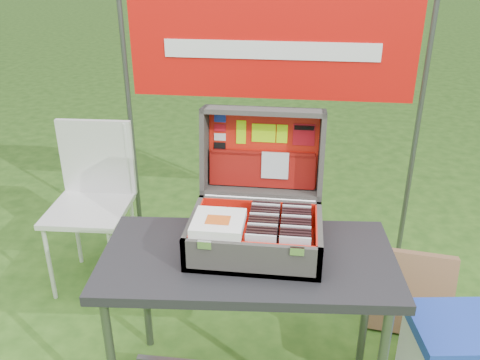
# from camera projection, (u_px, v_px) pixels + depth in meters

# --- Properties ---
(table) EXTENTS (1.20, 0.67, 0.72)m
(table) POSITION_uv_depth(u_px,v_px,m) (248.00, 327.00, 2.15)
(table) COLOR black
(table) RESTS_ON ground
(table_top) EXTENTS (1.20, 0.67, 0.04)m
(table_top) POSITION_uv_depth(u_px,v_px,m) (248.00, 259.00, 2.01)
(table_top) COLOR black
(table_top) RESTS_ON ground
(table_leg_fl) EXTENTS (0.04, 0.04, 0.68)m
(table_leg_fl) POSITION_uv_depth(u_px,v_px,m) (111.00, 359.00, 2.01)
(table_leg_fl) COLOR #59595B
(table_leg_fl) RESTS_ON ground
(table_leg_bl) EXTENTS (0.04, 0.04, 0.68)m
(table_leg_bl) POSITION_uv_depth(u_px,v_px,m) (145.00, 288.00, 2.42)
(table_leg_bl) COLOR #59595B
(table_leg_bl) RESTS_ON ground
(table_leg_br) EXTENTS (0.04, 0.04, 0.68)m
(table_leg_br) POSITION_uv_depth(u_px,v_px,m) (366.00, 306.00, 2.31)
(table_leg_br) COLOR #59595B
(table_leg_br) RESTS_ON ground
(suitcase) EXTENTS (0.52, 0.53, 0.49)m
(suitcase) POSITION_uv_depth(u_px,v_px,m) (257.00, 188.00, 1.98)
(suitcase) COLOR #59564F
(suitcase) RESTS_ON table
(suitcase_base_bottom) EXTENTS (0.52, 0.37, 0.02)m
(suitcase_base_bottom) POSITION_uv_depth(u_px,v_px,m) (255.00, 248.00, 2.02)
(suitcase_base_bottom) COLOR #59564F
(suitcase_base_bottom) RESTS_ON table_top
(suitcase_base_wall_front) EXTENTS (0.52, 0.02, 0.14)m
(suitcase_base_wall_front) POSITION_uv_depth(u_px,v_px,m) (251.00, 260.00, 1.84)
(suitcase_base_wall_front) COLOR #59564F
(suitcase_base_wall_front) RESTS_ON table_top
(suitcase_base_wall_back) EXTENTS (0.52, 0.02, 0.14)m
(suitcase_base_wall_back) POSITION_uv_depth(u_px,v_px,m) (259.00, 214.00, 2.16)
(suitcase_base_wall_back) COLOR #59564F
(suitcase_base_wall_back) RESTS_ON table_top
(suitcase_base_wall_left) EXTENTS (0.02, 0.37, 0.14)m
(suitcase_base_wall_left) POSITION_uv_depth(u_px,v_px,m) (193.00, 231.00, 2.03)
(suitcase_base_wall_left) COLOR #59564F
(suitcase_base_wall_left) RESTS_ON table_top
(suitcase_base_wall_right) EXTENTS (0.02, 0.37, 0.14)m
(suitcase_base_wall_right) POSITION_uv_depth(u_px,v_px,m) (319.00, 240.00, 1.97)
(suitcase_base_wall_right) COLOR #59564F
(suitcase_base_wall_right) RESTS_ON table_top
(suitcase_liner_floor) EXTENTS (0.48, 0.33, 0.01)m
(suitcase_liner_floor) POSITION_uv_depth(u_px,v_px,m) (255.00, 245.00, 2.02)
(suitcase_liner_floor) COLOR red
(suitcase_liner_floor) RESTS_ON suitcase_base_bottom
(suitcase_latch_left) EXTENTS (0.05, 0.01, 0.03)m
(suitcase_latch_left) POSITION_uv_depth(u_px,v_px,m) (205.00, 245.00, 1.83)
(suitcase_latch_left) COLOR silver
(suitcase_latch_left) RESTS_ON suitcase_base_wall_front
(suitcase_latch_right) EXTENTS (0.05, 0.01, 0.03)m
(suitcase_latch_right) POSITION_uv_depth(u_px,v_px,m) (297.00, 251.00, 1.79)
(suitcase_latch_right) COLOR silver
(suitcase_latch_right) RESTS_ON suitcase_base_wall_front
(suitcase_hinge) EXTENTS (0.47, 0.02, 0.02)m
(suitcase_hinge) POSITION_uv_depth(u_px,v_px,m) (260.00, 199.00, 2.14)
(suitcase_hinge) COLOR silver
(suitcase_hinge) RESTS_ON suitcase_base_wall_back
(suitcase_lid_back) EXTENTS (0.52, 0.07, 0.37)m
(suitcase_lid_back) POSITION_uv_depth(u_px,v_px,m) (263.00, 149.00, 2.20)
(suitcase_lid_back) COLOR #59564F
(suitcase_lid_back) RESTS_ON suitcase_base_wall_back
(suitcase_lid_rim_far) EXTENTS (0.52, 0.14, 0.04)m
(suitcase_lid_rim_far) POSITION_uv_depth(u_px,v_px,m) (264.00, 111.00, 2.10)
(suitcase_lid_rim_far) COLOR #59564F
(suitcase_lid_rim_far) RESTS_ON suitcase_lid_back
(suitcase_lid_rim_near) EXTENTS (0.52, 0.14, 0.04)m
(suitcase_lid_rim_near) POSITION_uv_depth(u_px,v_px,m) (261.00, 191.00, 2.20)
(suitcase_lid_rim_near) COLOR #59564F
(suitcase_lid_rim_near) RESTS_ON suitcase_lid_back
(suitcase_lid_rim_left) EXTENTS (0.02, 0.19, 0.39)m
(suitcase_lid_rim_left) POSITION_uv_depth(u_px,v_px,m) (205.00, 149.00, 2.18)
(suitcase_lid_rim_left) COLOR #59564F
(suitcase_lid_rim_left) RESTS_ON suitcase_lid_back
(suitcase_lid_rim_right) EXTENTS (0.02, 0.19, 0.39)m
(suitcase_lid_rim_right) POSITION_uv_depth(u_px,v_px,m) (322.00, 155.00, 2.12)
(suitcase_lid_rim_right) COLOR #59564F
(suitcase_lid_rim_right) RESTS_ON suitcase_lid_back
(suitcase_lid_liner) EXTENTS (0.47, 0.05, 0.32)m
(suitcase_lid_liner) POSITION_uv_depth(u_px,v_px,m) (263.00, 150.00, 2.19)
(suitcase_lid_liner) COLOR red
(suitcase_lid_liner) RESTS_ON suitcase_lid_back
(suitcase_liner_wall_front) EXTENTS (0.48, 0.01, 0.12)m
(suitcase_liner_wall_front) POSITION_uv_depth(u_px,v_px,m) (251.00, 256.00, 1.85)
(suitcase_liner_wall_front) COLOR red
(suitcase_liner_wall_front) RESTS_ON suitcase_base_bottom
(suitcase_liner_wall_back) EXTENTS (0.48, 0.01, 0.12)m
(suitcase_liner_wall_back) POSITION_uv_depth(u_px,v_px,m) (259.00, 214.00, 2.14)
(suitcase_liner_wall_back) COLOR red
(suitcase_liner_wall_back) RESTS_ON suitcase_base_bottom
(suitcase_liner_wall_left) EXTENTS (0.01, 0.33, 0.12)m
(suitcase_liner_wall_left) POSITION_uv_depth(u_px,v_px,m) (197.00, 229.00, 2.02)
(suitcase_liner_wall_left) COLOR red
(suitcase_liner_wall_left) RESTS_ON suitcase_base_bottom
(suitcase_liner_wall_right) EXTENTS (0.01, 0.33, 0.12)m
(suitcase_liner_wall_right) POSITION_uv_depth(u_px,v_px,m) (315.00, 237.00, 1.97)
(suitcase_liner_wall_right) COLOR red
(suitcase_liner_wall_right) RESTS_ON suitcase_base_bottom
(suitcase_lid_pocket) EXTENTS (0.46, 0.05, 0.15)m
(suitcase_lid_pocket) POSITION_uv_depth(u_px,v_px,m) (262.00, 170.00, 2.20)
(suitcase_lid_pocket) COLOR maroon
(suitcase_lid_pocket) RESTS_ON suitcase_lid_liner
(suitcase_pocket_edge) EXTENTS (0.45, 0.02, 0.02)m
(suitcase_pocket_edge) POSITION_uv_depth(u_px,v_px,m) (263.00, 154.00, 2.17)
(suitcase_pocket_edge) COLOR maroon
(suitcase_pocket_edge) RESTS_ON suitcase_lid_pocket
(suitcase_pocket_cd) EXTENTS (0.12, 0.03, 0.12)m
(suitcase_pocket_cd) POSITION_uv_depth(u_px,v_px,m) (275.00, 165.00, 2.17)
(suitcase_pocket_cd) COLOR silver
(suitcase_pocket_cd) RESTS_ON suitcase_lid_pocket
(lid_sticker_cc_a) EXTENTS (0.05, 0.01, 0.03)m
(lid_sticker_cc_a) POSITION_uv_depth(u_px,v_px,m) (220.00, 119.00, 2.17)
(lid_sticker_cc_a) COLOR #1933B2
(lid_sticker_cc_a) RESTS_ON suitcase_lid_liner
(lid_sticker_cc_b) EXTENTS (0.05, 0.01, 0.03)m
(lid_sticker_cc_b) POSITION_uv_depth(u_px,v_px,m) (220.00, 128.00, 2.18)
(lid_sticker_cc_b) COLOR red
(lid_sticker_cc_b) RESTS_ON suitcase_lid_liner
(lid_sticker_cc_c) EXTENTS (0.05, 0.01, 0.03)m
(lid_sticker_cc_c) POSITION_uv_depth(u_px,v_px,m) (220.00, 137.00, 2.19)
(lid_sticker_cc_c) COLOR white
(lid_sticker_cc_c) RESTS_ON suitcase_lid_liner
(lid_sticker_cc_d) EXTENTS (0.05, 0.01, 0.03)m
(lid_sticker_cc_d) POSITION_uv_depth(u_px,v_px,m) (220.00, 146.00, 2.20)
(lid_sticker_cc_d) COLOR black
(lid_sticker_cc_d) RESTS_ON suitcase_lid_liner
(lid_card_neon_tall) EXTENTS (0.04, 0.02, 0.10)m
(lid_card_neon_tall) POSITION_uv_depth(u_px,v_px,m) (241.00, 132.00, 2.17)
(lid_card_neon_tall) COLOR #AAF308
(lid_card_neon_tall) RESTS_ON suitcase_lid_liner
(lid_card_neon_main) EXTENTS (0.10, 0.01, 0.08)m
(lid_card_neon_main) POSITION_uv_depth(u_px,v_px,m) (264.00, 133.00, 2.16)
(lid_card_neon_main) COLOR #AAF308
(lid_card_neon_main) RESTS_ON suitcase_lid_liner
(lid_card_neon_small) EXTENTS (0.05, 0.01, 0.08)m
(lid_card_neon_small) POSITION_uv_depth(u_px,v_px,m) (282.00, 134.00, 2.15)
(lid_card_neon_small) COLOR #AAF308
(lid_card_neon_small) RESTS_ON suitcase_lid_liner
(lid_sticker_band) EXTENTS (0.09, 0.02, 0.09)m
(lid_sticker_band) POSITION_uv_depth(u_px,v_px,m) (304.00, 135.00, 2.14)
(lid_sticker_band) COLOR red
(lid_sticker_band) RESTS_ON suitcase_lid_liner
(lid_sticker_band_bar) EXTENTS (0.08, 0.01, 0.02)m
(lid_sticker_band_bar) POSITION_uv_depth(u_px,v_px,m) (304.00, 128.00, 2.14)
(lid_sticker_band_bar) COLOR black
(lid_sticker_band_bar) RESTS_ON suitcase_lid_liner
(cd_left_0) EXTENTS (0.11, 0.01, 0.13)m
(cd_left_0) POSITION_uv_depth(u_px,v_px,m) (260.00, 250.00, 1.86)
(cd_left_0) COLOR silver
(cd_left_0) RESTS_ON suitcase_liner_floor
(cd_left_1) EXTENTS (0.11, 0.01, 0.13)m
(cd_left_1) POSITION_uv_depth(u_px,v_px,m) (261.00, 247.00, 1.88)
(cd_left_1) COLOR black
(cd_left_1) RESTS_ON suitcase_liner_floor
(cd_left_2) EXTENTS (0.11, 0.01, 0.13)m
(cd_left_2) POSITION_uv_depth(u_px,v_px,m) (261.00, 244.00, 1.90)
(cd_left_2) COLOR black
(cd_left_2) RESTS_ON suitcase_liner_floor
(cd_left_3) EXTENTS (0.11, 0.01, 0.13)m
(cd_left_3) POSITION_uv_depth(u_px,v_px,m) (262.00, 242.00, 1.92)
(cd_left_3) COLOR black
(cd_left_3) RESTS_ON suitcase_liner_floor
(cd_left_4) EXTENTS (0.11, 0.01, 0.13)m
(cd_left_4) POSITION_uv_depth(u_px,v_px,m) (262.00, 239.00, 1.93)
(cd_left_4) COLOR silver
(cd_left_4) RESTS_ON suitcase_liner_floor
(cd_left_5) EXTENTS (0.11, 0.01, 0.13)m
(cd_left_5) POSITION_uv_depth(u_px,v_px,m) (263.00, 236.00, 1.95)
(cd_left_5) COLOR black
(cd_left_5) RESTS_ON suitcase_liner_floor
(cd_left_6) EXTENTS (0.11, 0.01, 0.13)m
(cd_left_6) POSITION_uv_depth(u_px,v_px,m) (263.00, 233.00, 1.97)
(cd_left_6) COLOR black
(cd_left_6) RESTS_ON suitcase_liner_floor
(cd_left_7) EXTENTS (0.11, 0.01, 0.13)m
(cd_left_7) POSITION_uv_depth(u_px,v_px,m) (264.00, 231.00, 1.99)
(cd_left_7) COLOR black
(cd_left_7) RESTS_ON suitcase_liner_floor
(cd_left_8) EXTENTS (0.11, 0.01, 0.13)m
(cd_left_8) POSITION_uv_depth(u_px,v_px,m) (264.00, 228.00, 2.01)
(cd_left_8) COLOR silver
(cd_left_8) RESTS_ON suitcase_liner_floor
(cd_left_9) EXTENTS (0.11, 0.01, 0.13)m
(cd_left_9) POSITION_uv_depth(u_px,v_px,m) (264.00, 225.00, 2.02)
(cd_left_9) COLOR black
(cd_left_9) RESTS_ON suitcase_liner_floor
(cd_left_10) EXTENTS (0.11, 0.01, 0.13)m
(cd_left_10) POSITION_uv_depth(u_px,v_px,m) (265.00, 223.00, 2.04)
(cd_left_10) COLOR black
(cd_left_10) RESTS_ON suitcase_liner_floor
(cd_left_11) EXTENTS (0.11, 0.01, 0.13)m
(cd_left_11) POSITION_uv_depth(u_px,v_px,m) (265.00, 220.00, 2.06)
(cd_left_11) COLOR black
(cd_left_11) RESTS_ON suitcase_liner_floor
(cd_left_12) EXTENTS (0.11, 0.01, 0.13)m
(cd_left_12) POSITION_uv_depth(u_px,v_px,m) (266.00, 218.00, 2.08)
(cd_left_12) COLOR silver
(cd_left_12) RESTS_ON suitcase_liner_floor
(cd_left_13) EXTENTS (0.11, 0.01, 0.13)m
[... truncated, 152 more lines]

